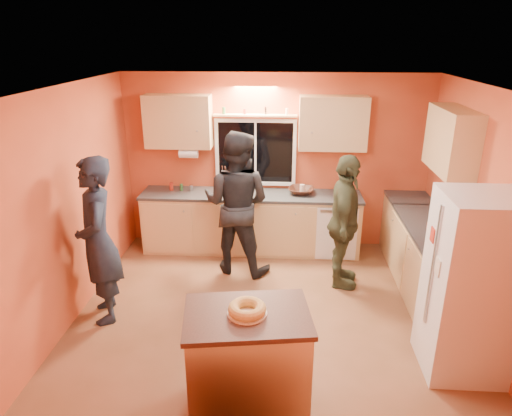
# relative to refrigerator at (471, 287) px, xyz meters

# --- Properties ---
(ground) EXTENTS (4.50, 4.50, 0.00)m
(ground) POSITION_rel_refrigerator_xyz_m (-1.89, 0.80, -0.90)
(ground) COLOR brown
(ground) RESTS_ON ground
(room_shell) EXTENTS (4.54, 4.04, 2.61)m
(room_shell) POSITION_rel_refrigerator_xyz_m (-1.77, 1.21, 0.72)
(room_shell) COLOR #D75F37
(room_shell) RESTS_ON ground
(back_counter) EXTENTS (4.23, 0.62, 0.90)m
(back_counter) POSITION_rel_refrigerator_xyz_m (-1.88, 2.50, -0.45)
(back_counter) COLOR tan
(back_counter) RESTS_ON ground
(right_counter) EXTENTS (0.62, 1.84, 0.90)m
(right_counter) POSITION_rel_refrigerator_xyz_m (0.06, 1.30, -0.45)
(right_counter) COLOR tan
(right_counter) RESTS_ON ground
(refrigerator) EXTENTS (0.72, 0.70, 1.80)m
(refrigerator) POSITION_rel_refrigerator_xyz_m (0.00, 0.00, 0.00)
(refrigerator) COLOR silver
(refrigerator) RESTS_ON ground
(island) EXTENTS (1.11, 0.83, 0.99)m
(island) POSITION_rel_refrigerator_xyz_m (-2.03, -0.70, -0.40)
(island) COLOR tan
(island) RESTS_ON ground
(bundt_pastry) EXTENTS (0.31, 0.31, 0.09)m
(bundt_pastry) POSITION_rel_refrigerator_xyz_m (-2.03, -0.70, 0.13)
(bundt_pastry) COLOR #D9AF59
(bundt_pastry) RESTS_ON island
(person_left) EXTENTS (0.70, 0.82, 1.91)m
(person_left) POSITION_rel_refrigerator_xyz_m (-3.79, 0.63, 0.06)
(person_left) COLOR black
(person_left) RESTS_ON ground
(person_center) EXTENTS (1.11, 0.96, 1.95)m
(person_center) POSITION_rel_refrigerator_xyz_m (-2.38, 1.87, 0.08)
(person_center) COLOR black
(person_center) RESTS_ON ground
(person_right) EXTENTS (0.54, 1.07, 1.75)m
(person_right) POSITION_rel_refrigerator_xyz_m (-0.99, 1.54, -0.03)
(person_right) COLOR #313320
(person_right) RESTS_ON ground
(mixing_bowl) EXTENTS (0.41, 0.41, 0.09)m
(mixing_bowl) POSITION_rel_refrigerator_xyz_m (-1.50, 2.55, 0.05)
(mixing_bowl) COLOR black
(mixing_bowl) RESTS_ON back_counter
(utensil_crock) EXTENTS (0.14, 0.14, 0.17)m
(utensil_crock) POSITION_rel_refrigerator_xyz_m (-2.62, 2.47, 0.09)
(utensil_crock) COLOR beige
(utensil_crock) RESTS_ON back_counter
(potted_plant) EXTENTS (0.33, 0.31, 0.30)m
(potted_plant) POSITION_rel_refrigerator_xyz_m (0.09, 0.50, 0.15)
(potted_plant) COLOR gray
(potted_plant) RESTS_ON right_counter
(red_box) EXTENTS (0.18, 0.15, 0.07)m
(red_box) POSITION_rel_refrigerator_xyz_m (0.05, 1.32, 0.04)
(red_box) COLOR #AB291A
(red_box) RESTS_ON right_counter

